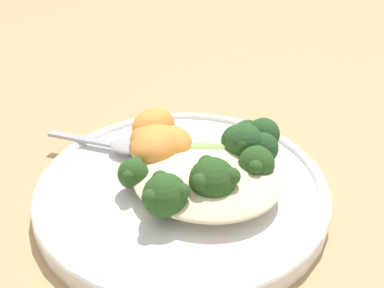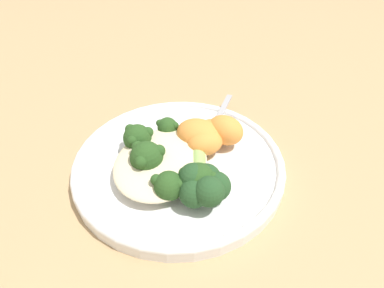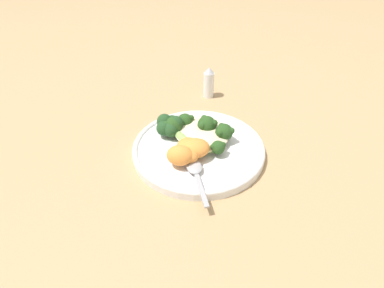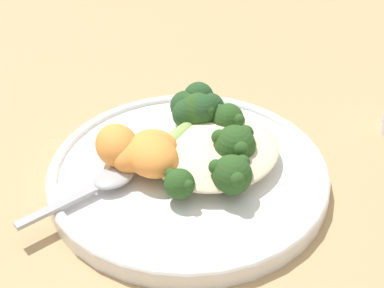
% 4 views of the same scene
% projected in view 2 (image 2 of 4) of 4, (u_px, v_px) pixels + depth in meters
% --- Properties ---
extents(ground_plane, '(4.00, 4.00, 0.00)m').
position_uv_depth(ground_plane, '(186.00, 168.00, 0.42)').
color(ground_plane, tan).
extents(plate, '(0.29, 0.29, 0.02)m').
position_uv_depth(plate, '(179.00, 162.00, 0.42)').
color(plate, white).
rests_on(plate, ground_plane).
extents(quinoa_mound, '(0.14, 0.12, 0.02)m').
position_uv_depth(quinoa_mound, '(161.00, 161.00, 0.39)').
color(quinoa_mound, beige).
rests_on(quinoa_mound, plate).
extents(broccoli_stalk_0, '(0.05, 0.09, 0.03)m').
position_uv_depth(broccoli_stalk_0, '(176.00, 132.00, 0.43)').
color(broccoli_stalk_0, '#8EB25B').
rests_on(broccoli_stalk_0, plate).
extents(broccoli_stalk_1, '(0.05, 0.11, 0.04)m').
position_uv_depth(broccoli_stalk_1, '(147.00, 139.00, 0.41)').
color(broccoli_stalk_1, '#8EB25B').
rests_on(broccoli_stalk_1, plate).
extents(broccoli_stalk_2, '(0.10, 0.10, 0.04)m').
position_uv_depth(broccoli_stalk_2, '(155.00, 156.00, 0.38)').
color(broccoli_stalk_2, '#8EB25B').
rests_on(broccoli_stalk_2, plate).
extents(broccoli_stalk_3, '(0.12, 0.04, 0.04)m').
position_uv_depth(broccoli_stalk_3, '(176.00, 176.00, 0.36)').
color(broccoli_stalk_3, '#8EB25B').
rests_on(broccoli_stalk_3, plate).
extents(broccoli_stalk_4, '(0.12, 0.06, 0.04)m').
position_uv_depth(broccoli_stalk_4, '(198.00, 172.00, 0.36)').
color(broccoli_stalk_4, '#8EB25B').
rests_on(broccoli_stalk_4, plate).
extents(sweet_potato_chunk_0, '(0.06, 0.06, 0.03)m').
position_uv_depth(sweet_potato_chunk_0, '(205.00, 142.00, 0.41)').
color(sweet_potato_chunk_0, orange).
rests_on(sweet_potato_chunk_0, plate).
extents(sweet_potato_chunk_1, '(0.06, 0.07, 0.04)m').
position_uv_depth(sweet_potato_chunk_1, '(199.00, 133.00, 0.42)').
color(sweet_potato_chunk_1, orange).
rests_on(sweet_potato_chunk_1, plate).
extents(sweet_potato_chunk_2, '(0.06, 0.06, 0.03)m').
position_uv_depth(sweet_potato_chunk_2, '(212.00, 133.00, 0.43)').
color(sweet_potato_chunk_2, orange).
rests_on(sweet_potato_chunk_2, plate).
extents(sweet_potato_chunk_3, '(0.06, 0.07, 0.04)m').
position_uv_depth(sweet_potato_chunk_3, '(225.00, 130.00, 0.42)').
color(sweet_potato_chunk_3, orange).
rests_on(sweet_potato_chunk_3, plate).
extents(kale_tuft, '(0.06, 0.06, 0.04)m').
position_uv_depth(kale_tuft, '(204.00, 185.00, 0.34)').
color(kale_tuft, '#234723').
rests_on(kale_tuft, plate).
extents(spoon, '(0.13, 0.04, 0.01)m').
position_uv_depth(spoon, '(215.00, 123.00, 0.46)').
color(spoon, '#A3A3A8').
rests_on(spoon, plate).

